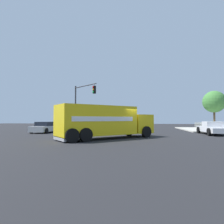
# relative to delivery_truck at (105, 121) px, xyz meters

# --- Properties ---
(ground_plane) EXTENTS (100.00, 100.00, 0.00)m
(ground_plane) POSITION_rel_delivery_truck_xyz_m (-1.92, -1.20, -1.44)
(ground_plane) COLOR black
(delivery_truck) EXTENTS (8.04, 7.63, 2.72)m
(delivery_truck) POSITION_rel_delivery_truck_xyz_m (0.00, 0.00, 0.00)
(delivery_truck) COLOR yellow
(delivery_truck) RESTS_ON ground
(traffic_light_primary) EXTENTS (3.73, 3.03, 6.23)m
(traffic_light_primary) POSITION_rel_delivery_truck_xyz_m (4.80, -8.74, 2.67)
(traffic_light_primary) COLOR #38383D
(traffic_light_primary) RESTS_ON ground
(pickup_white) EXTENTS (2.25, 5.20, 1.38)m
(pickup_white) POSITION_rel_delivery_truck_xyz_m (-10.61, -5.68, -0.71)
(pickup_white) COLOR white
(pickup_white) RESTS_ON ground
(sedan_silver) EXTENTS (2.10, 4.33, 1.31)m
(sedan_silver) POSITION_rel_delivery_truck_xyz_m (8.48, -6.05, -0.81)
(sedan_silver) COLOR #B7BABF
(sedan_silver) RESTS_ON ground
(picket_fence_run) EXTENTS (5.50, 0.05, 0.95)m
(picket_fence_run) POSITION_rel_delivery_truck_xyz_m (-15.51, -20.76, -0.82)
(picket_fence_run) COLOR silver
(picket_fence_run) RESTS_ON sidewalk_corner_near
(shade_tree_near) EXTENTS (3.67, 3.67, 6.25)m
(shade_tree_near) POSITION_rel_delivery_truck_xyz_m (-15.30, -18.49, 3.10)
(shade_tree_near) COLOR brown
(shade_tree_near) RESTS_ON sidewalk_corner_near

